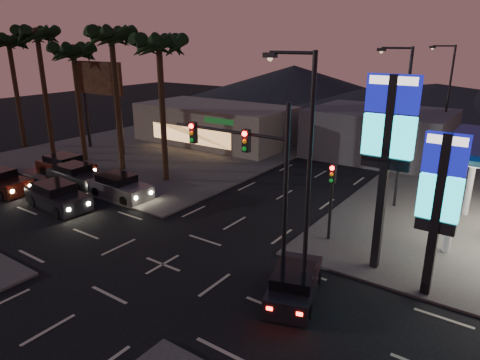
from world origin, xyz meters
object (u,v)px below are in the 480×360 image
Objects in this scene: pylon_sign_tall at (388,136)px; car_lane_b_front at (120,187)px; car_lane_a_front at (57,197)px; car_lane_b_mid at (75,176)px; traffic_signal_mast at (251,163)px; suv_station at (294,284)px; pylon_sign_short at (440,192)px; car_lane_b_rear at (66,167)px.

pylon_sign_tall is 18.49m from car_lane_b_front.
car_lane_a_front is 4.60m from car_lane_b_mid.
traffic_signal_mast is (-4.74, -3.51, -1.17)m from pylon_sign_tall.
car_lane_b_front reaches higher than car_lane_b_mid.
pylon_sign_tall is 7.46m from suv_station.
pylon_sign_short is at bearing 19.13° from traffic_signal_mast.
car_lane_b_rear is at bearing 160.01° from car_lane_b_mid.
traffic_signal_mast reaches higher than car_lane_a_front.
pylon_sign_tall is 1.77× the size of car_lane_a_front.
car_lane_b_rear is at bearing 177.07° from pylon_sign_short.
pylon_sign_tall reaches higher than traffic_signal_mast.
car_lane_b_front is 1.08× the size of suv_station.
car_lane_a_front is at bearing -178.16° from traffic_signal_mast.
car_lane_b_rear is 1.15× the size of suv_station.
pylon_sign_short reaches higher than car_lane_b_front.
car_lane_b_rear is (-25.00, 0.41, -5.62)m from pylon_sign_tall.
traffic_signal_mast is 1.57× the size of car_lane_a_front.
suv_station is (23.02, -4.75, -0.13)m from car_lane_b_rear.
car_lane_a_front is 0.97× the size of car_lane_b_rear.
car_lane_b_rear is (-5.64, 4.39, 0.03)m from car_lane_a_front.
suv_station is at bearing -114.53° from pylon_sign_tall.
car_lane_b_mid is at bearing -178.45° from car_lane_b_front.
car_lane_b_front is at bearing 165.88° from suv_station.
car_lane_a_front is at bearing -48.56° from car_lane_b_mid.
pylon_sign_tall is at bearing 1.33° from car_lane_b_front.
car_lane_b_front is (-12.86, 3.10, -4.49)m from traffic_signal_mast.
pylon_sign_short is 1.34× the size of car_lane_b_rear.
pylon_sign_short is 1.45× the size of car_lane_b_mid.
car_lane_a_front is at bearing -116.17° from car_lane_b_front.
pylon_sign_tall is at bearing 11.63° from car_lane_a_front.
car_lane_b_front is at bearing -178.67° from pylon_sign_tall.
pylon_sign_short is 6.87m from suv_station.
traffic_signal_mast is 21.10m from car_lane_b_rear.
pylon_sign_short is at bearing -1.69° from car_lane_b_front.
suv_station is (-1.98, -4.34, -5.74)m from pylon_sign_tall.
car_lane_b_mid is at bearing 169.46° from suv_station.
pylon_sign_tall reaches higher than car_lane_b_front.
car_lane_b_rear reaches higher than car_lane_b_front.
car_lane_a_front is (-21.85, -2.98, -3.90)m from pylon_sign_short.
car_lane_b_mid is (-4.80, -0.13, -0.01)m from car_lane_b_front.
suv_station is at bearing -14.12° from car_lane_b_front.
car_lane_b_front reaches higher than suv_station.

